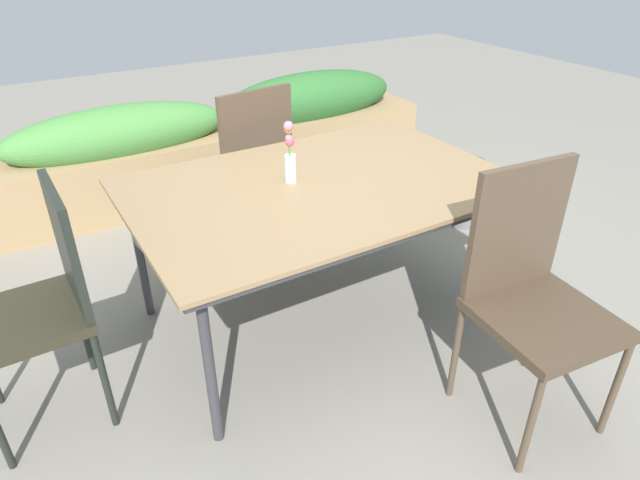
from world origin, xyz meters
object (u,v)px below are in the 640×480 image
object	(u,v)px
chair_end_left	(44,297)
planter_box	(226,141)
chair_far_side	(246,160)
dining_table	(320,192)
potted_plant	(470,189)
flower_vase	(290,153)
chair_near_right	(533,287)

from	to	relation	value
chair_end_left	planter_box	distance (m)	2.24
chair_far_side	dining_table	bearing A→B (deg)	-100.13
dining_table	planter_box	bearing A→B (deg)	82.30
dining_table	potted_plant	bearing A→B (deg)	15.00
dining_table	flower_vase	xyz separation A→B (m)	(-0.10, 0.09, 0.18)
chair_end_left	planter_box	size ratio (longest dim) A/B	0.30
chair_near_right	planter_box	world-z (taller)	chair_near_right
dining_table	chair_end_left	world-z (taller)	chair_end_left
dining_table	planter_box	distance (m)	1.77
planter_box	chair_near_right	bearing A→B (deg)	-86.64
chair_near_right	dining_table	bearing A→B (deg)	-60.86
flower_vase	planter_box	xyz separation A→B (m)	(0.34, 1.63, -0.51)
dining_table	chair_far_side	world-z (taller)	chair_far_side
chair_near_right	chair_end_left	world-z (taller)	chair_near_right
chair_far_side	flower_vase	xyz separation A→B (m)	(-0.13, -0.81, 0.33)
chair_far_side	potted_plant	xyz separation A→B (m)	(1.33, -0.53, -0.30)
dining_table	chair_far_side	size ratio (longest dim) A/B	1.72
potted_plant	flower_vase	bearing A→B (deg)	-169.22
chair_far_side	flower_vase	distance (m)	0.88
planter_box	potted_plant	bearing A→B (deg)	-50.26
planter_box	chair_end_left	bearing A→B (deg)	-129.55
planter_box	flower_vase	bearing A→B (deg)	-101.60
chair_near_right	chair_far_side	world-z (taller)	chair_near_right
chair_far_side	potted_plant	world-z (taller)	chair_far_side
planter_box	potted_plant	size ratio (longest dim) A/B	6.98
chair_far_side	potted_plant	bearing A→B (deg)	-30.04
chair_near_right	potted_plant	distance (m)	1.63
dining_table	chair_far_side	xyz separation A→B (m)	(0.03, 0.89, -0.16)
flower_vase	chair_end_left	bearing A→B (deg)	-175.56
dining_table	flower_vase	size ratio (longest dim) A/B	5.96
planter_box	dining_table	bearing A→B (deg)	-97.70
planter_box	chair_far_side	bearing A→B (deg)	-103.93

